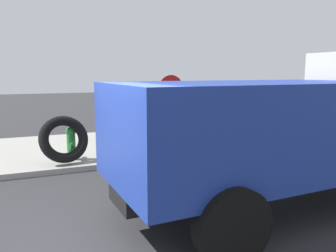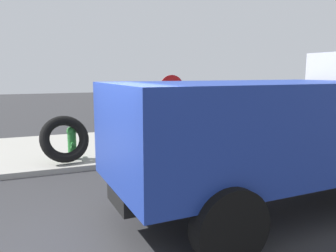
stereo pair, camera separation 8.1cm
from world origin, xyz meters
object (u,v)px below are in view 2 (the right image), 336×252
Objects in this scene: loose_tire at (65,139)px; stop_sign at (172,99)px; fire_hydrant at (72,142)px; dump_truck_blue at (303,123)px.

stop_sign is at bearing -0.83° from loose_tire.
stop_sign is (3.10, -0.05, 0.98)m from loose_tire.
dump_truck_blue is at bearing -51.30° from fire_hydrant.
dump_truck_blue reaches higher than loose_tire.
dump_truck_blue reaches higher than fire_hydrant.
dump_truck_blue is at bearing -78.58° from stop_sign.
loose_tire is 0.56× the size of stop_sign.
loose_tire is 3.25m from stop_sign.
fire_hydrant is 0.13× the size of dump_truck_blue.
stop_sign is 0.33× the size of dump_truck_blue.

